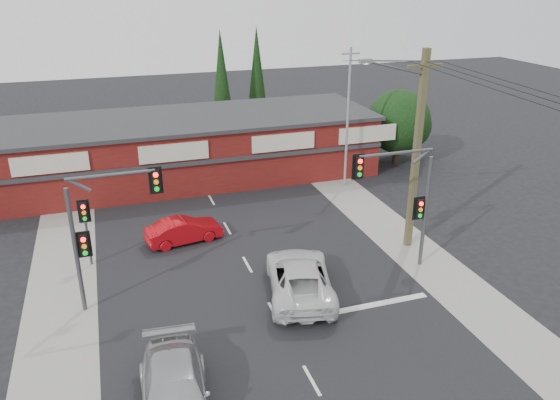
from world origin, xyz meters
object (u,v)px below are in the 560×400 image
object	(u,v)px
shop_building	(181,148)
utility_pole	(415,146)
silver_suv	(174,394)
red_sedan	(184,230)
white_suv	(300,277)

from	to	relation	value
shop_building	utility_pole	bearing A→B (deg)	-56.24
silver_suv	red_sedan	bearing A→B (deg)	84.37
shop_building	red_sedan	bearing A→B (deg)	-98.56
silver_suv	red_sedan	xyz separation A→B (m)	(2.21, 12.12, -0.12)
silver_suv	red_sedan	world-z (taller)	silver_suv
shop_building	white_suv	bearing A→B (deg)	-81.33
white_suv	shop_building	bearing A→B (deg)	-67.63
red_sedan	utility_pole	world-z (taller)	utility_pole
silver_suv	shop_building	xyz separation A→B (m)	(3.71, 22.09, 1.35)
red_sedan	silver_suv	bearing A→B (deg)	160.03
red_sedan	shop_building	bearing A→B (deg)	-18.20
white_suv	silver_suv	xyz separation A→B (m)	(-6.24, -5.50, -0.03)
red_sedan	white_suv	bearing A→B (deg)	-158.30
white_suv	shop_building	distance (m)	16.83
white_suv	utility_pole	distance (m)	8.63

